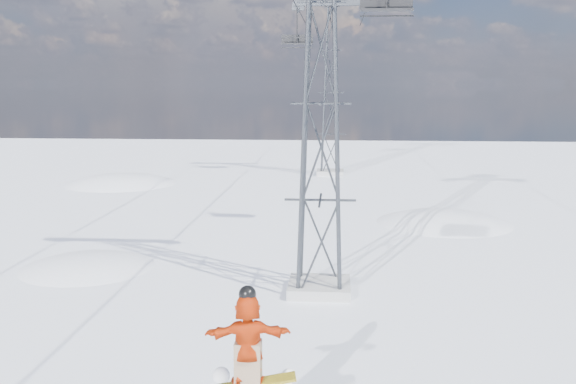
{
  "coord_description": "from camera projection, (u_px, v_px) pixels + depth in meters",
  "views": [
    {
      "loc": [
        1.28,
        -10.11,
        6.02
      ],
      "look_at": [
        0.14,
        4.58,
        3.55
      ],
      "focal_mm": 40.0,
      "sensor_mm": 36.0,
      "label": 1
    }
  ],
  "objects": [
    {
      "name": "lift_chair_far",
      "position": [
        297.0,
        40.0,
        41.06
      ],
      "size": [
        2.04,
        0.59,
        2.53
      ],
      "color": "black",
      "rests_on": "ground"
    },
    {
      "name": "lift_tower_near",
      "position": [
        321.0,
        105.0,
        17.93
      ],
      "size": [
        5.2,
        1.8,
        11.43
      ],
      "color": "#999999",
      "rests_on": "ground"
    },
    {
      "name": "lift_tower_far",
      "position": [
        331.0,
        93.0,
        42.51
      ],
      "size": [
        5.2,
        1.8,
        11.43
      ],
      "color": "#999999",
      "rests_on": "ground"
    },
    {
      "name": "snow_terrain",
      "position": [
        220.0,
        384.0,
        33.87
      ],
      "size": [
        39.0,
        37.0,
        22.0
      ],
      "color": "white",
      "rests_on": "ground"
    },
    {
      "name": "lift_chair_mid",
      "position": [
        387.0,
        4.0,
        23.46
      ],
      "size": [
        1.94,
        0.56,
        2.4
      ],
      "color": "black",
      "rests_on": "ground"
    }
  ]
}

